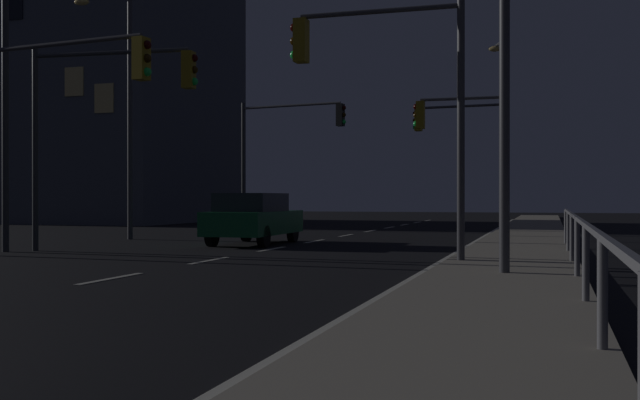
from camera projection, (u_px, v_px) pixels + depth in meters
name	position (u px, v px, depth m)	size (l,w,h in m)	color
ground_plane	(278.00, 248.00, 21.38)	(112.00, 112.00, 0.00)	black
sidewalk_right	(520.00, 250.00, 19.44)	(2.65, 77.00, 0.14)	#9E937F
lane_markings_center	(315.00, 241.00, 24.73)	(0.14, 50.00, 0.01)	silver
lane_edge_line	(476.00, 241.00, 24.69)	(0.14, 53.00, 0.01)	silver
car	(254.00, 218.00, 23.13)	(1.95, 4.45, 1.57)	#14592D
traffic_light_far_center	(463.00, 135.00, 25.91)	(3.15, 0.35, 4.96)	#2D3033
traffic_light_mid_left	(104.00, 104.00, 19.86)	(4.71, 0.63, 5.49)	#2D3033
traffic_light_near_right	(464.00, 138.00, 32.19)	(4.00, 0.55, 5.46)	#4C4C51
traffic_light_near_left	(286.00, 137.00, 33.17)	(5.09, 0.97, 5.73)	#2D3033
traffic_light_far_left	(385.00, 76.00, 16.04)	(3.81, 0.34, 5.52)	#38383D
traffic_light_mid_right	(58.00, 98.00, 17.75)	(4.80, 0.77, 5.30)	#2D3033
street_lamp_corner	(508.00, 26.00, 12.58)	(0.75, 2.19, 6.80)	#38383D
street_lamp_far_end	(14.00, 77.00, 20.18)	(0.56, 1.94, 7.82)	#2D3033
street_lamp_mid_block	(122.00, 94.00, 25.97)	(2.09, 0.56, 8.48)	#38383D
street_lamp_across_street	(505.00, 114.00, 29.67)	(0.92, 1.80, 7.68)	#38383D
barrier_fence	(581.00, 236.00, 10.89)	(0.09, 21.92, 0.98)	#59595E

